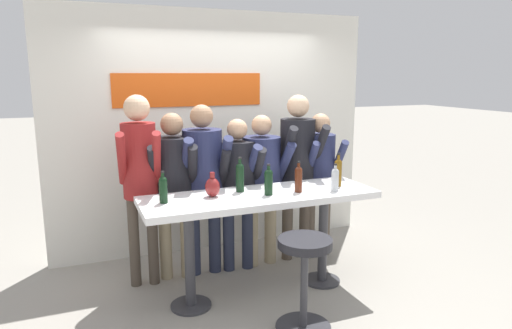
# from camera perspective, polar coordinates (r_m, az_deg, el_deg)

# --- Properties ---
(ground_plane) EXTENTS (40.00, 40.00, 0.00)m
(ground_plane) POSITION_cam_1_polar(r_m,az_deg,el_deg) (4.45, 0.51, -15.79)
(ground_plane) COLOR gray
(back_wall) EXTENTS (3.73, 0.12, 2.72)m
(back_wall) POSITION_cam_1_polar(r_m,az_deg,el_deg) (5.29, -5.22, 4.10)
(back_wall) COLOR silver
(back_wall) RESTS_ON ground_plane
(tasting_table) EXTENTS (2.13, 0.68, 0.96)m
(tasting_table) POSITION_cam_1_polar(r_m,az_deg,el_deg) (4.14, 0.53, -5.64)
(tasting_table) COLOR white
(tasting_table) RESTS_ON ground_plane
(bar_stool) EXTENTS (0.45, 0.45, 0.77)m
(bar_stool) POSITION_cam_1_polar(r_m,az_deg,el_deg) (3.70, 6.07, -12.86)
(bar_stool) COLOR #333338
(bar_stool) RESTS_ON ground_plane
(person_far_left) EXTENTS (0.43, 0.57, 1.84)m
(person_far_left) POSITION_cam_1_polar(r_m,az_deg,el_deg) (4.37, -14.33, -0.42)
(person_far_left) COLOR #473D33
(person_far_left) RESTS_ON ground_plane
(person_left) EXTENTS (0.52, 0.61, 1.66)m
(person_left) POSITION_cam_1_polar(r_m,az_deg,el_deg) (4.48, -10.25, -1.77)
(person_left) COLOR gray
(person_left) RESTS_ON ground_plane
(person_center_left) EXTENTS (0.49, 0.58, 1.73)m
(person_center_left) POSITION_cam_1_polar(r_m,az_deg,el_deg) (4.54, -6.64, -0.92)
(person_center_left) COLOR #23283D
(person_center_left) RESTS_ON ground_plane
(person_center) EXTENTS (0.47, 0.55, 1.58)m
(person_center) POSITION_cam_1_polar(r_m,az_deg,el_deg) (4.63, -2.28, -1.81)
(person_center) COLOR #23283D
(person_center) RESTS_ON ground_plane
(person_center_right) EXTENTS (0.50, 0.57, 1.61)m
(person_center_right) POSITION_cam_1_polar(r_m,az_deg,el_deg) (4.75, 0.74, -1.31)
(person_center_right) COLOR gray
(person_center_right) RESTS_ON ground_plane
(person_right) EXTENTS (0.47, 0.59, 1.81)m
(person_right) POSITION_cam_1_polar(r_m,az_deg,el_deg) (4.90, 5.22, 0.67)
(person_right) COLOR #473D33
(person_right) RESTS_ON ground_plane
(person_far_right) EXTENTS (0.44, 0.54, 1.61)m
(person_far_right) POSITION_cam_1_polar(r_m,az_deg,el_deg) (5.03, 7.95, -0.58)
(person_far_right) COLOR #473D33
(person_far_right) RESTS_ON ground_plane
(wine_bottle_0) EXTENTS (0.07, 0.07, 0.25)m
(wine_bottle_0) POSITION_cam_1_polar(r_m,az_deg,el_deg) (4.23, 9.85, -1.72)
(wine_bottle_0) COLOR #B7BCC1
(wine_bottle_0) RESTS_ON tasting_table
(wine_bottle_1) EXTENTS (0.08, 0.08, 0.32)m
(wine_bottle_1) POSITION_cam_1_polar(r_m,az_deg,el_deg) (4.14, -2.02, -1.43)
(wine_bottle_1) COLOR black
(wine_bottle_1) RESTS_ON tasting_table
(wine_bottle_2) EXTENTS (0.07, 0.07, 0.32)m
(wine_bottle_2) POSITION_cam_1_polar(r_m,az_deg,el_deg) (4.42, 10.22, -0.82)
(wine_bottle_2) COLOR brown
(wine_bottle_2) RESTS_ON tasting_table
(wine_bottle_3) EXTENTS (0.08, 0.08, 0.28)m
(wine_bottle_3) POSITION_cam_1_polar(r_m,az_deg,el_deg) (4.03, 1.58, -2.03)
(wine_bottle_3) COLOR black
(wine_bottle_3) RESTS_ON tasting_table
(wine_bottle_4) EXTENTS (0.07, 0.07, 0.29)m
(wine_bottle_4) POSITION_cam_1_polar(r_m,az_deg,el_deg) (4.15, 5.33, -1.69)
(wine_bottle_4) COLOR #4C1E0F
(wine_bottle_4) RESTS_ON tasting_table
(wine_bottle_5) EXTENTS (0.07, 0.07, 0.27)m
(wine_bottle_5) POSITION_cam_1_polar(r_m,az_deg,el_deg) (3.86, -11.53, -2.93)
(wine_bottle_5) COLOR black
(wine_bottle_5) RESTS_ON tasting_table
(decorative_vase) EXTENTS (0.13, 0.13, 0.22)m
(decorative_vase) POSITION_cam_1_polar(r_m,az_deg,el_deg) (4.00, -5.46, -2.80)
(decorative_vase) COLOR maroon
(decorative_vase) RESTS_ON tasting_table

